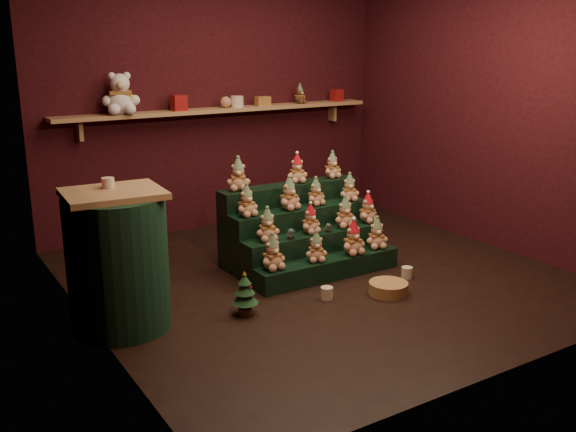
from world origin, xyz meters
TOP-DOWN VIEW (x-y plane):
  - ground at (0.00, 0.00)m, footprint 4.00×4.00m
  - back_wall at (0.00, 2.05)m, footprint 4.00×0.10m
  - front_wall at (0.00, -2.05)m, footprint 4.00×0.10m
  - left_wall at (-2.05, 0.00)m, footprint 0.10×4.00m
  - right_wall at (2.05, 0.00)m, footprint 0.10×4.00m
  - back_shelf at (0.00, 1.87)m, footprint 3.60×0.26m
  - riser_tier_front at (0.04, -0.05)m, footprint 1.40×0.22m
  - riser_tier_midfront at (0.04, 0.17)m, footprint 1.40×0.22m
  - riser_tier_midback at (0.04, 0.39)m, footprint 1.40×0.22m
  - riser_tier_back at (0.04, 0.61)m, footprint 1.40×0.22m
  - teddy_0 at (-0.52, -0.04)m, footprint 0.24×0.22m
  - teddy_1 at (-0.09, -0.06)m, footprint 0.24×0.22m
  - teddy_2 at (0.29, -0.07)m, footprint 0.22×0.20m
  - teddy_3 at (0.58, -0.05)m, footprint 0.25×0.24m
  - teddy_4 at (-0.44, 0.18)m, footprint 0.24×0.22m
  - teddy_5 at (-0.00, 0.17)m, footprint 0.21×0.20m
  - teddy_6 at (0.37, 0.16)m, footprint 0.24×0.22m
  - teddy_7 at (0.65, 0.18)m, footprint 0.24×0.23m
  - teddy_8 at (-0.52, 0.39)m, footprint 0.23×0.21m
  - teddy_9 at (-0.09, 0.39)m, footprint 0.26×0.24m
  - teddy_10 at (0.21, 0.40)m, footprint 0.21×0.20m
  - teddy_11 at (0.57, 0.37)m, footprint 0.23×0.22m
  - teddy_12 at (-0.48, 0.62)m, footprint 0.27×0.26m
  - teddy_13 at (0.15, 0.62)m, footprint 0.23×0.22m
  - teddy_14 at (0.55, 0.62)m, footprint 0.19×0.17m
  - snow_globe_a at (-0.24, 0.11)m, footprint 0.07×0.07m
  - snow_globe_b at (0.15, 0.11)m, footprint 0.06×0.06m
  - snow_globe_c at (0.44, 0.11)m, footprint 0.06×0.06m
  - side_table at (-1.81, -0.07)m, footprint 0.71×0.71m
  - table_ornament at (-1.81, 0.03)m, footprint 0.09×0.09m
  - mini_christmas_tree at (-0.95, -0.36)m, footprint 0.21×0.21m
  - mug_left at (-0.25, -0.44)m, footprint 0.10×0.10m
  - mug_right at (0.63, -0.42)m, footprint 0.10×0.10m
  - wicker_basket at (0.24, -0.62)m, footprint 0.34×0.34m
  - white_bear at (-1.11, 1.84)m, footprint 0.43×0.40m
  - brown_bear at (0.97, 1.84)m, footprint 0.19×0.18m
  - gift_tin_red_a at (-0.50, 1.85)m, footprint 0.14×0.14m
  - gift_tin_cream at (0.17, 1.85)m, footprint 0.14×0.14m
  - gift_tin_red_b at (1.49, 1.85)m, footprint 0.12×0.12m
  - shelf_plush_ball at (0.03, 1.85)m, footprint 0.12×0.12m
  - scarf_gift_box at (0.48, 1.85)m, footprint 0.16×0.10m

SIDE VIEW (x-z plane):
  - ground at x=0.00m, z-range 0.00..0.00m
  - mug_right at x=0.63m, z-range 0.00..0.10m
  - mug_left at x=-0.25m, z-range 0.00..0.10m
  - wicker_basket at x=0.24m, z-range 0.00..0.10m
  - riser_tier_front at x=0.04m, z-range 0.00..0.18m
  - mini_christmas_tree at x=-0.95m, z-range 0.00..0.34m
  - riser_tier_midfront at x=0.04m, z-range 0.00..0.36m
  - riser_tier_midback at x=0.04m, z-range 0.00..0.54m
  - teddy_1 at x=-0.09m, z-range 0.18..0.45m
  - teddy_3 at x=0.58m, z-range 0.18..0.47m
  - teddy_0 at x=-0.52m, z-range 0.18..0.48m
  - teddy_2 at x=0.29m, z-range 0.18..0.49m
  - riser_tier_back at x=0.04m, z-range 0.00..0.72m
  - snow_globe_c at x=0.44m, z-range 0.36..0.44m
  - snow_globe_b at x=0.15m, z-range 0.36..0.44m
  - snow_globe_a at x=-0.24m, z-range 0.36..0.46m
  - teddy_5 at x=0.00m, z-range 0.36..0.62m
  - teddy_7 at x=0.65m, z-range 0.36..0.64m
  - teddy_4 at x=-0.44m, z-range 0.36..0.65m
  - side_table at x=-1.81m, z-range -0.01..1.01m
  - teddy_6 at x=0.37m, z-range 0.36..0.65m
  - teddy_10 at x=0.21m, z-range 0.54..0.80m
  - teddy_11 at x=0.57m, z-range 0.54..0.80m
  - teddy_8 at x=-0.52m, z-range 0.54..0.82m
  - teddy_9 at x=-0.09m, z-range 0.54..0.84m
  - teddy_14 at x=0.55m, z-range 0.72..0.97m
  - teddy_13 at x=0.15m, z-range 0.72..0.99m
  - teddy_12 at x=-0.48m, z-range 0.72..1.02m
  - table_ornament at x=-1.81m, z-range 1.02..1.09m
  - back_shelf at x=0.00m, z-range 1.17..1.41m
  - scarf_gift_box at x=0.48m, z-range 1.32..1.42m
  - gift_tin_cream at x=0.17m, z-range 1.32..1.44m
  - shelf_plush_ball at x=0.03m, z-range 1.32..1.44m
  - gift_tin_red_b at x=1.49m, z-range 1.32..1.46m
  - back_wall at x=0.00m, z-range 0.00..2.80m
  - front_wall at x=0.00m, z-range 0.00..2.80m
  - left_wall at x=-2.05m, z-range 0.00..2.80m
  - right_wall at x=2.05m, z-range 0.00..2.80m
  - gift_tin_red_a at x=-0.50m, z-range 1.32..1.48m
  - brown_bear at x=0.97m, z-range 1.32..1.54m
  - white_bear at x=-1.11m, z-range 1.32..1.82m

